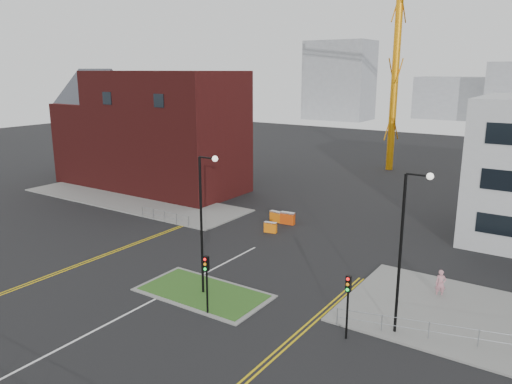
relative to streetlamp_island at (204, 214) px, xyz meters
The scene contains 21 objects.
ground 9.91m from the streetlamp_island, 105.50° to the right, with size 200.00×200.00×0.00m, color black.
pavement_left 26.80m from the streetlamp_island, 147.78° to the left, with size 28.00×8.00×0.12m, color slate.
island_kerb 5.38m from the streetlamp_island, behind, with size 8.60×4.60×0.08m, color slate.
grass_island 5.36m from the streetlamp_island, behind, with size 8.00×4.00×0.12m, color #2A4F1A.
brick_building 32.20m from the streetlamp_island, 141.56° to the left, with size 24.20×10.07×14.24m.
streetlamp_island is the anchor object (origin of this frame).
streetlamp_right_near 12.17m from the streetlamp_island, ahead, with size 1.46×0.36×9.18m.
traffic_light_island 3.92m from the streetlamp_island, 48.59° to the right, with size 0.28×0.33×3.65m.
traffic_light_right 10.19m from the streetlamp_island, ahead, with size 0.28×0.33×3.65m.
railing_left 17.22m from the streetlamp_island, 142.89° to the left, with size 6.05×0.05×1.10m.
centre_line 8.38m from the streetlamp_island, 110.29° to the right, with size 0.15×30.00×0.01m, color silver.
yellow_left_a 12.61m from the streetlamp_island, 169.89° to the left, with size 0.12×24.00×0.01m, color gold.
yellow_left_b 12.35m from the streetlamp_island, 169.62° to the left, with size 0.12×24.00×0.01m, color gold.
yellow_right_a 9.29m from the streetlamp_island, 15.36° to the right, with size 0.12×20.00×0.01m, color gold.
yellow_right_b 9.53m from the streetlamp_island, 14.78° to the right, with size 0.12×20.00×0.01m, color gold.
skyline_a 119.82m from the streetlamp_island, 110.65° to the left, with size 18.00×12.00×22.00m, color gray.
skyline_d 132.40m from the streetlamp_island, 94.43° to the left, with size 30.00×12.00×12.00m, color gray.
pedestrian 15.68m from the streetlamp_island, 32.37° to the left, with size 0.66×0.43×1.81m, color #CC848F.
barrier_left 14.24m from the streetlamp_island, 103.92° to the left, with size 1.19×0.58×0.96m.
barrier_mid 17.31m from the streetlamp_island, 105.69° to the left, with size 1.27×0.53×1.04m.
barrier_right 17.01m from the streetlamp_island, 101.37° to the left, with size 1.40×0.59×1.15m.
Camera 1 is at (21.46, -14.92, 14.17)m, focal length 35.00 mm.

